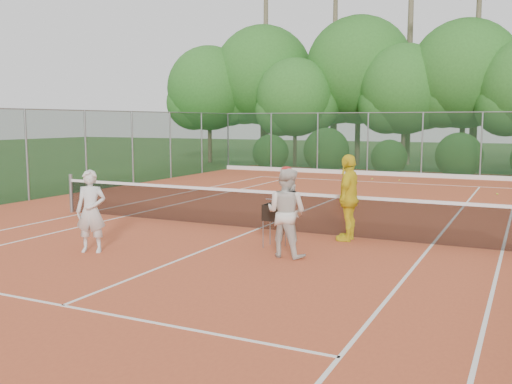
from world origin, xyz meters
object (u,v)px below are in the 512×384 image
player_center_grp (286,212)px  player_yellow (349,198)px  ball_hopper (274,213)px  player_white (91,211)px

player_center_grp → player_yellow: bearing=72.2°
player_yellow → ball_hopper: 1.80m
player_white → player_center_grp: player_center_grp is taller
player_center_grp → ball_hopper: player_center_grp is taller
player_white → player_center_grp: size_ratio=0.94×
player_yellow → ball_hopper: (-1.18, -1.34, -0.23)m
player_white → player_yellow: size_ratio=0.87×
player_center_grp → player_yellow: 2.09m
player_center_grp → player_yellow: (0.64, 1.99, 0.08)m
player_center_grp → ball_hopper: (-0.54, 0.66, -0.15)m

